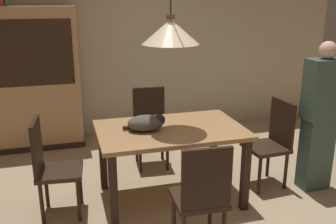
% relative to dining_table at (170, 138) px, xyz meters
% --- Properties ---
extents(ground, '(10.00, 10.00, 0.00)m').
position_rel_dining_table_xyz_m(ground, '(0.05, -0.48, -0.65)').
color(ground, tan).
extents(back_wall, '(6.40, 0.10, 2.90)m').
position_rel_dining_table_xyz_m(back_wall, '(0.05, 2.17, 0.80)').
color(back_wall, beige).
rests_on(back_wall, ground).
extents(dining_table, '(1.40, 0.90, 0.75)m').
position_rel_dining_table_xyz_m(dining_table, '(0.00, 0.00, 0.00)').
color(dining_table, '#A87A4C').
rests_on(dining_table, ground).
extents(chair_right_side, '(0.43, 0.43, 0.93)m').
position_rel_dining_table_xyz_m(chair_right_side, '(1.13, 0.01, -0.14)').
color(chair_right_side, black).
rests_on(chair_right_side, ground).
extents(chair_far_back, '(0.43, 0.43, 0.93)m').
position_rel_dining_table_xyz_m(chair_far_back, '(0.01, 0.88, -0.14)').
color(chair_far_back, black).
rests_on(chair_far_back, ground).
extents(chair_near_front, '(0.42, 0.42, 0.93)m').
position_rel_dining_table_xyz_m(chair_near_front, '(-0.00, -0.88, -0.14)').
color(chair_near_front, black).
rests_on(chair_near_front, ground).
extents(chair_left_side, '(0.44, 0.44, 0.93)m').
position_rel_dining_table_xyz_m(chair_left_side, '(-1.13, 0.01, -0.14)').
color(chair_left_side, black).
rests_on(chair_left_side, ground).
extents(cat_sleeping, '(0.39, 0.26, 0.16)m').
position_rel_dining_table_xyz_m(cat_sleeping, '(-0.23, -0.01, 0.18)').
color(cat_sleeping, '#4C4742').
rests_on(cat_sleeping, dining_table).
extents(pendant_lamp, '(0.52, 0.52, 1.30)m').
position_rel_dining_table_xyz_m(pendant_lamp, '(-0.00, 0.00, 1.01)').
color(pendant_lamp, beige).
extents(hutch_bookcase, '(1.12, 0.45, 1.85)m').
position_rel_dining_table_xyz_m(hutch_bookcase, '(-1.29, 1.84, 0.24)').
color(hutch_bookcase, tan).
rests_on(hutch_bookcase, ground).
extents(person_standing, '(0.36, 0.22, 1.55)m').
position_rel_dining_table_xyz_m(person_standing, '(1.53, -0.19, 0.13)').
color(person_standing, '#3D564C').
rests_on(person_standing, ground).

